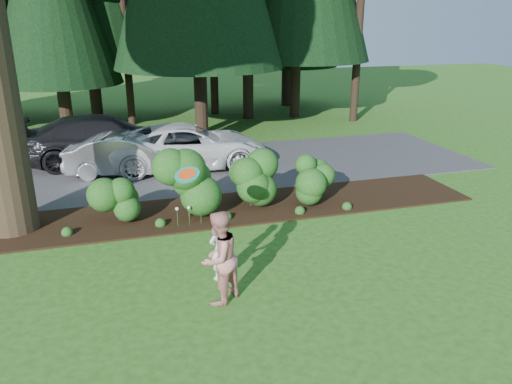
% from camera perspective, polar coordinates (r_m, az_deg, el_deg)
% --- Properties ---
extents(ground, '(80.00, 80.00, 0.00)m').
position_cam_1_polar(ground, '(10.89, -3.99, -8.59)').
color(ground, '#2A5217').
rests_on(ground, ground).
extents(mulch_bed, '(16.00, 2.50, 0.05)m').
position_cam_1_polar(mulch_bed, '(13.78, -6.92, -2.34)').
color(mulch_bed, black).
rests_on(mulch_bed, ground).
extents(driveway, '(22.00, 6.00, 0.03)m').
position_cam_1_polar(driveway, '(17.77, -9.24, 2.53)').
color(driveway, '#38383A').
rests_on(driveway, ground).
extents(shrub_row, '(6.53, 1.60, 1.61)m').
position_cam_1_polar(shrub_row, '(13.55, -3.76, 0.89)').
color(shrub_row, '#214715').
rests_on(shrub_row, ground).
extents(lily_cluster, '(0.69, 0.09, 0.57)m').
position_cam_1_polar(lily_cluster, '(12.79, -7.68, -1.88)').
color(lily_cluster, '#214715').
rests_on(lily_cluster, ground).
extents(car_silver_wagon, '(4.40, 2.26, 1.38)m').
position_cam_1_polar(car_silver_wagon, '(17.30, -14.24, 4.15)').
color(car_silver_wagon, silver).
rests_on(car_silver_wagon, driveway).
extents(car_white_suv, '(5.62, 2.77, 1.53)m').
position_cam_1_polar(car_white_suv, '(17.78, -7.72, 5.23)').
color(car_white_suv, silver).
rests_on(car_white_suv, driveway).
extents(car_dark_suv, '(5.98, 2.51, 1.72)m').
position_cam_1_polar(car_dark_suv, '(19.00, -16.81, 5.79)').
color(car_dark_suv, black).
rests_on(car_dark_suv, driveway).
extents(child, '(0.55, 0.43, 1.32)m').
position_cam_1_polar(child, '(10.17, -4.07, -6.54)').
color(child, white).
rests_on(child, ground).
extents(adult, '(1.11, 1.09, 1.81)m').
position_cam_1_polar(adult, '(9.29, -4.27, -7.53)').
color(adult, red).
rests_on(adult, ground).
extents(frisbee, '(0.53, 0.48, 0.29)m').
position_cam_1_polar(frisbee, '(9.84, -7.87, 1.98)').
color(frisbee, '#17837E').
rests_on(frisbee, ground).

